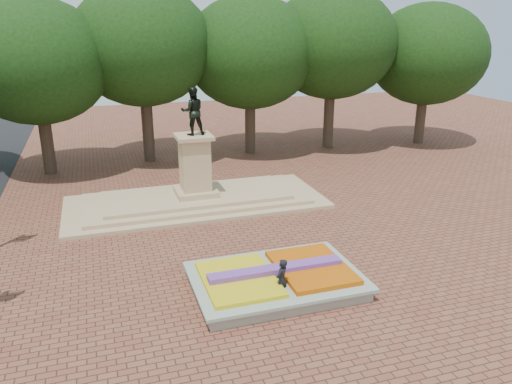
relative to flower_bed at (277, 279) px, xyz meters
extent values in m
plane|color=brown|center=(-1.03, 2.00, -0.38)|extent=(90.00, 90.00, 0.00)
cube|color=gray|center=(-0.03, 0.00, -0.15)|extent=(6.00, 4.00, 0.45)
cube|color=#A4B1A0|center=(-0.03, 0.00, 0.12)|extent=(6.30, 4.30, 0.12)
cube|color=#CA550B|center=(1.42, 0.00, 0.25)|extent=(2.60, 3.40, 0.22)
cube|color=yellow|center=(-1.48, 0.00, 0.24)|extent=(2.60, 3.40, 0.18)
cube|color=#57338D|center=(-0.03, 0.00, 0.34)|extent=(5.20, 0.55, 0.38)
cube|color=tan|center=(-1.03, 10.00, -0.28)|extent=(14.00, 6.00, 0.20)
cube|color=tan|center=(-1.03, 10.00, -0.08)|extent=(12.00, 5.00, 0.20)
cube|color=tan|center=(-1.03, 10.00, 0.12)|extent=(10.00, 4.00, 0.20)
cube|color=tan|center=(-1.03, 10.00, 0.37)|extent=(2.20, 2.20, 0.30)
cube|color=tan|center=(-1.03, 10.00, 1.92)|extent=(1.50, 1.50, 2.80)
cube|color=tan|center=(-1.03, 10.00, 3.42)|extent=(1.90, 1.90, 0.20)
imported|color=black|center=(-1.03, 10.00, 4.77)|extent=(1.22, 0.95, 2.50)
cylinder|color=#35281D|center=(-9.03, 20.00, 1.62)|extent=(0.80, 0.80, 4.00)
ellipsoid|color=black|center=(-9.03, 20.00, 6.32)|extent=(8.80, 8.80, 7.48)
cylinder|color=#35281D|center=(-2.03, 20.00, 1.62)|extent=(0.80, 0.80, 4.00)
ellipsoid|color=black|center=(-2.03, 20.00, 6.32)|extent=(8.80, 8.80, 7.48)
cylinder|color=#35281D|center=(4.97, 20.00, 1.62)|extent=(0.80, 0.80, 4.00)
ellipsoid|color=black|center=(4.97, 20.00, 6.32)|extent=(8.80, 8.80, 7.48)
cylinder|color=#35281D|center=(11.97, 20.00, 1.62)|extent=(0.80, 0.80, 4.00)
ellipsoid|color=black|center=(11.97, 20.00, 6.32)|extent=(8.80, 8.80, 7.48)
cylinder|color=#35281D|center=(18.97, 20.00, 1.62)|extent=(0.80, 0.80, 4.00)
ellipsoid|color=black|center=(18.97, 20.00, 6.32)|extent=(8.80, 8.80, 7.48)
imported|color=black|center=(-0.13, -0.85, 0.43)|extent=(0.70, 0.68, 1.62)
camera|label=1|loc=(-5.91, -15.62, 9.20)|focal=35.00mm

